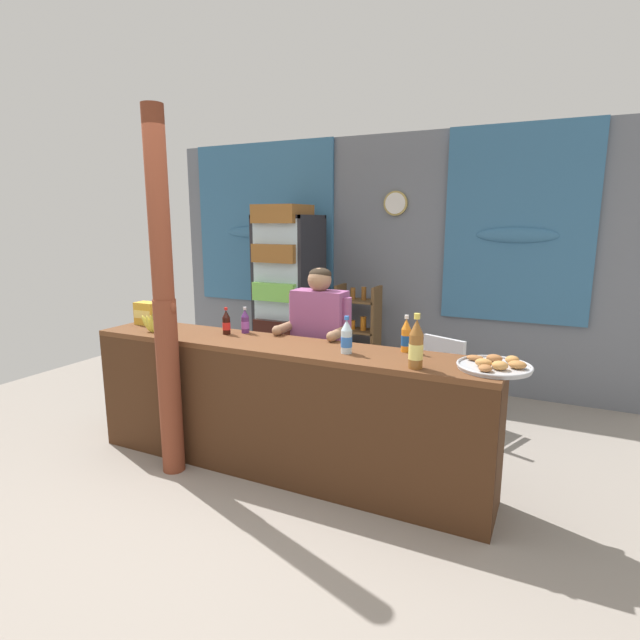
{
  "coord_description": "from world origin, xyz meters",
  "views": [
    {
      "loc": [
        1.91,
        -2.58,
        1.87
      ],
      "look_at": [
        0.24,
        0.88,
        1.1
      ],
      "focal_mm": 28.02,
      "sensor_mm": 36.0,
      "label": 1
    }
  ],
  "objects_px": {
    "soda_bottle_orange_soda": "(406,336)",
    "banana_bunch": "(154,325)",
    "drink_fridge": "(288,288)",
    "soda_bottle_grape_soda": "(245,322)",
    "timber_post": "(164,307)",
    "snack_box_choco_powder": "(147,313)",
    "soda_bottle_water": "(347,337)",
    "shopkeeper": "(319,336)",
    "stall_counter": "(274,399)",
    "soda_bottle_cola": "(226,323)",
    "bottle_shelf_rack": "(358,333)",
    "soda_bottle_iced_tea": "(416,345)",
    "pastry_tray": "(495,365)",
    "plastic_lawn_chair": "(451,375)"
  },
  "relations": [
    {
      "from": "soda_bottle_orange_soda",
      "to": "snack_box_choco_powder",
      "type": "height_order",
      "value": "soda_bottle_orange_soda"
    },
    {
      "from": "soda_bottle_orange_soda",
      "to": "soda_bottle_cola",
      "type": "relative_size",
      "value": 1.19
    },
    {
      "from": "bottle_shelf_rack",
      "to": "plastic_lawn_chair",
      "type": "bearing_deg",
      "value": -32.43
    },
    {
      "from": "banana_bunch",
      "to": "timber_post",
      "type": "bearing_deg",
      "value": -34.89
    },
    {
      "from": "soda_bottle_iced_tea",
      "to": "soda_bottle_water",
      "type": "distance_m",
      "value": 0.53
    },
    {
      "from": "plastic_lawn_chair",
      "to": "soda_bottle_orange_soda",
      "type": "height_order",
      "value": "soda_bottle_orange_soda"
    },
    {
      "from": "stall_counter",
      "to": "soda_bottle_orange_soda",
      "type": "relative_size",
      "value": 12.22
    },
    {
      "from": "soda_bottle_grape_soda",
      "to": "soda_bottle_cola",
      "type": "relative_size",
      "value": 0.98
    },
    {
      "from": "stall_counter",
      "to": "soda_bottle_water",
      "type": "xyz_separation_m",
      "value": [
        0.53,
        0.08,
        0.5
      ]
    },
    {
      "from": "soda_bottle_water",
      "to": "snack_box_choco_powder",
      "type": "distance_m",
      "value": 1.92
    },
    {
      "from": "stall_counter",
      "to": "drink_fridge",
      "type": "height_order",
      "value": "drink_fridge"
    },
    {
      "from": "timber_post",
      "to": "stall_counter",
      "type": "bearing_deg",
      "value": 19.32
    },
    {
      "from": "soda_bottle_iced_tea",
      "to": "plastic_lawn_chair",
      "type": "bearing_deg",
      "value": 92.8
    },
    {
      "from": "snack_box_choco_powder",
      "to": "soda_bottle_water",
      "type": "bearing_deg",
      "value": -3.89
    },
    {
      "from": "soda_bottle_cola",
      "to": "snack_box_choco_powder",
      "type": "distance_m",
      "value": 0.84
    },
    {
      "from": "timber_post",
      "to": "snack_box_choco_powder",
      "type": "distance_m",
      "value": 0.81
    },
    {
      "from": "snack_box_choco_powder",
      "to": "pastry_tray",
      "type": "bearing_deg",
      "value": -1.61
    },
    {
      "from": "plastic_lawn_chair",
      "to": "snack_box_choco_powder",
      "type": "xyz_separation_m",
      "value": [
        -2.35,
        -1.28,
        0.59
      ]
    },
    {
      "from": "timber_post",
      "to": "bottle_shelf_rack",
      "type": "xyz_separation_m",
      "value": [
        0.5,
        2.52,
        -0.66
      ]
    },
    {
      "from": "soda_bottle_cola",
      "to": "soda_bottle_water",
      "type": "bearing_deg",
      "value": -6.18
    },
    {
      "from": "soda_bottle_orange_soda",
      "to": "bottle_shelf_rack",
      "type": "bearing_deg",
      "value": 119.72
    },
    {
      "from": "timber_post",
      "to": "soda_bottle_iced_tea",
      "type": "bearing_deg",
      "value": 6.24
    },
    {
      "from": "shopkeeper",
      "to": "snack_box_choco_powder",
      "type": "bearing_deg",
      "value": -165.2
    },
    {
      "from": "pastry_tray",
      "to": "soda_bottle_cola",
      "type": "bearing_deg",
      "value": 178.11
    },
    {
      "from": "stall_counter",
      "to": "soda_bottle_orange_soda",
      "type": "distance_m",
      "value": 1.05
    },
    {
      "from": "drink_fridge",
      "to": "banana_bunch",
      "type": "relative_size",
      "value": 7.27
    },
    {
      "from": "pastry_tray",
      "to": "banana_bunch",
      "type": "relative_size",
      "value": 1.59
    },
    {
      "from": "drink_fridge",
      "to": "soda_bottle_iced_tea",
      "type": "relative_size",
      "value": 6.03
    },
    {
      "from": "bottle_shelf_rack",
      "to": "soda_bottle_iced_tea",
      "type": "distance_m",
      "value": 2.71
    },
    {
      "from": "bottle_shelf_rack",
      "to": "banana_bunch",
      "type": "distance_m",
      "value": 2.47
    },
    {
      "from": "drink_fridge",
      "to": "soda_bottle_grape_soda",
      "type": "bearing_deg",
      "value": -71.29
    },
    {
      "from": "bottle_shelf_rack",
      "to": "soda_bottle_grape_soda",
      "type": "xyz_separation_m",
      "value": [
        -0.2,
        -1.96,
        0.47
      ]
    },
    {
      "from": "soda_bottle_iced_tea",
      "to": "banana_bunch",
      "type": "height_order",
      "value": "soda_bottle_iced_tea"
    },
    {
      "from": "soda_bottle_iced_tea",
      "to": "soda_bottle_orange_soda",
      "type": "relative_size",
      "value": 1.33
    },
    {
      "from": "stall_counter",
      "to": "bottle_shelf_rack",
      "type": "bearing_deg",
      "value": 96.03
    },
    {
      "from": "snack_box_choco_powder",
      "to": "banana_bunch",
      "type": "relative_size",
      "value": 0.71
    },
    {
      "from": "stall_counter",
      "to": "timber_post",
      "type": "bearing_deg",
      "value": -160.68
    },
    {
      "from": "soda_bottle_iced_tea",
      "to": "drink_fridge",
      "type": "bearing_deg",
      "value": 134.77
    },
    {
      "from": "bottle_shelf_rack",
      "to": "soda_bottle_iced_tea",
      "type": "bearing_deg",
      "value": -60.99
    },
    {
      "from": "shopkeeper",
      "to": "soda_bottle_cola",
      "type": "bearing_deg",
      "value": -147.15
    },
    {
      "from": "soda_bottle_iced_tea",
      "to": "soda_bottle_water",
      "type": "xyz_separation_m",
      "value": [
        -0.51,
        0.14,
        -0.04
      ]
    },
    {
      "from": "soda_bottle_orange_soda",
      "to": "banana_bunch",
      "type": "distance_m",
      "value": 2.0
    },
    {
      "from": "soda_bottle_iced_tea",
      "to": "banana_bunch",
      "type": "distance_m",
      "value": 2.14
    },
    {
      "from": "stall_counter",
      "to": "soda_bottle_grape_soda",
      "type": "distance_m",
      "value": 0.71
    },
    {
      "from": "soda_bottle_cola",
      "to": "pastry_tray",
      "type": "xyz_separation_m",
      "value": [
        2.03,
        -0.07,
        -0.07
      ]
    },
    {
      "from": "stall_counter",
      "to": "banana_bunch",
      "type": "xyz_separation_m",
      "value": [
        -1.09,
        -0.01,
        0.45
      ]
    },
    {
      "from": "timber_post",
      "to": "snack_box_choco_powder",
      "type": "relative_size",
      "value": 13.3
    },
    {
      "from": "soda_bottle_cola",
      "to": "snack_box_choco_powder",
      "type": "bearing_deg",
      "value": 179.05
    },
    {
      "from": "soda_bottle_orange_soda",
      "to": "stall_counter",
      "type": "bearing_deg",
      "value": -161.92
    },
    {
      "from": "drink_fridge",
      "to": "banana_bunch",
      "type": "bearing_deg",
      "value": -92.09
    }
  ]
}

